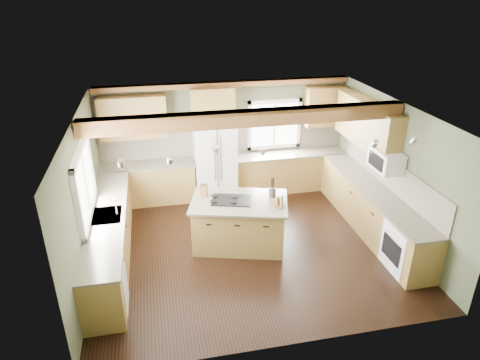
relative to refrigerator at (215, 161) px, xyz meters
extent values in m
plane|color=black|center=(0.30, -2.12, -0.90)|extent=(5.60, 5.60, 0.00)
plane|color=silver|center=(0.30, -2.12, 1.70)|extent=(5.60, 5.60, 0.00)
plane|color=#4B523A|center=(0.30, 0.38, 0.40)|extent=(5.60, 0.00, 5.60)
plane|color=#4B523A|center=(-2.50, -2.12, 0.40)|extent=(0.00, 5.00, 5.00)
plane|color=#4B523A|center=(3.10, -2.12, 0.40)|extent=(0.00, 5.00, 5.00)
cube|color=#593719|center=(0.30, -2.02, 1.57)|extent=(5.55, 0.26, 0.26)
cube|color=#593719|center=(0.30, 0.28, 1.64)|extent=(5.55, 0.20, 0.10)
cube|color=brown|center=(0.30, 0.36, 0.31)|extent=(5.58, 0.03, 0.58)
cube|color=brown|center=(3.08, -2.07, 0.31)|extent=(0.03, 3.70, 0.58)
cube|color=brown|center=(-1.49, 0.08, -0.46)|extent=(2.02, 0.60, 0.88)
cube|color=#433D31|center=(-1.49, 0.08, 0.00)|extent=(2.06, 0.64, 0.04)
cube|color=brown|center=(1.79, 0.08, -0.46)|extent=(2.62, 0.60, 0.88)
cube|color=#433D31|center=(1.79, 0.08, 0.00)|extent=(2.66, 0.64, 0.04)
cube|color=brown|center=(-2.20, -2.07, -0.46)|extent=(0.60, 3.70, 0.88)
cube|color=#433D31|center=(-2.20, -2.07, 0.00)|extent=(0.64, 3.74, 0.04)
cube|color=brown|center=(2.80, -2.07, -0.46)|extent=(0.60, 3.70, 0.88)
cube|color=#433D31|center=(2.80, -2.07, 0.00)|extent=(0.64, 3.74, 0.04)
cube|color=brown|center=(-1.69, 0.21, 1.05)|extent=(1.40, 0.35, 0.90)
cube|color=brown|center=(0.00, 0.21, 1.25)|extent=(0.96, 0.35, 0.70)
cube|color=brown|center=(2.92, -1.22, 1.05)|extent=(0.35, 2.20, 0.90)
cube|color=brown|center=(2.60, 0.21, 1.05)|extent=(0.90, 0.35, 0.90)
cube|color=white|center=(-2.48, -2.07, 0.65)|extent=(0.04, 1.60, 1.05)
cube|color=white|center=(1.45, 0.36, 0.65)|extent=(1.10, 0.04, 1.00)
cube|color=#262628|center=(-2.20, -2.07, 0.01)|extent=(0.50, 0.65, 0.03)
cylinder|color=#B2B2B7|center=(-2.02, -2.07, 0.15)|extent=(0.02, 0.02, 0.28)
cube|color=white|center=(-2.19, -3.37, -0.47)|extent=(0.60, 0.60, 0.84)
cube|color=white|center=(2.79, -3.37, -0.47)|extent=(0.60, 0.72, 0.84)
cube|color=white|center=(2.88, -2.17, 0.65)|extent=(0.40, 0.70, 0.38)
cone|color=#B2B2B7|center=(-0.26, -1.91, 0.98)|extent=(0.18, 0.18, 0.16)
cone|color=#B2B2B7|center=(0.53, -2.13, 0.98)|extent=(0.18, 0.18, 0.16)
cube|color=silver|center=(0.00, 0.00, 0.00)|extent=(0.90, 0.74, 1.80)
cube|color=brown|center=(0.14, -2.02, -0.46)|extent=(1.85, 1.40, 0.88)
cube|color=#433D31|center=(0.14, -2.02, 0.00)|extent=(1.98, 1.54, 0.04)
cube|color=black|center=(0.00, -1.98, 0.03)|extent=(0.81, 0.65, 0.02)
cube|color=brown|center=(-0.46, -1.70, 0.13)|extent=(0.16, 0.14, 0.22)
cylinder|color=#3D3530|center=(0.77, -1.98, 0.11)|extent=(0.18, 0.18, 0.17)
camera|label=1|loc=(-1.25, -8.77, 3.67)|focal=32.00mm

